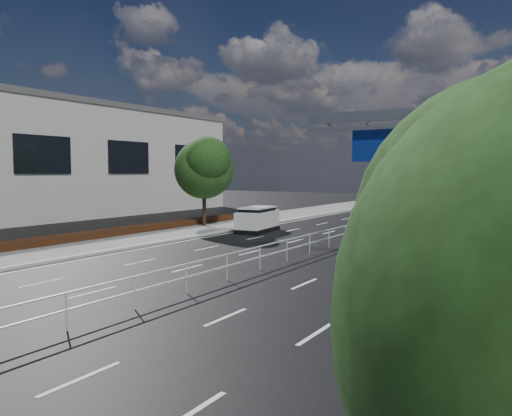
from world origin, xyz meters
The scene contains 13 objects.
ground centered at (0.00, 0.00, 0.00)m, with size 160.00×160.00×0.00m, color black.
kerb_far centered at (9.00, 0.00, 0.07)m, with size 0.25×140.00×0.15m, color silver.
median_fence centered at (0.00, 22.50, 0.53)m, with size 0.05×85.00×1.02m.
hedge_near centered at (-13.30, 5.00, 0.36)m, with size 1.00×36.00×0.44m, color black.
overhead_gantry centered at (6.74, 10.05, 5.61)m, with size 10.24×0.38×7.45m.
near_building centered at (-30.00, 18.00, 5.00)m, with size 12.00×38.00×10.00m, color beige.
near_tree_back centered at (-11.94, 17.97, 4.61)m, with size 4.84×4.51×6.69m.
white_minivan centered at (-7.24, 17.87, 0.85)m, with size 2.18×4.15×1.73m.
red_bus centered at (-7.50, 48.00, 1.61)m, with size 3.59×10.52×3.08m.
near_car_silver centered at (-3.26, 37.92, 0.83)m, with size 1.95×4.85×1.65m, color #9C9FA3.
near_car_dark centered at (-3.13, 51.61, 0.76)m, with size 1.60×4.60×1.52m, color black.
silver_minivan centered at (7.51, 13.28, 1.07)m, with size 2.67×5.39×2.17m.
parked_car_dark centered at (7.13, 22.91, 0.63)m, with size 1.78×4.37×1.27m, color black.
Camera 1 is at (10.93, -11.37, 4.14)m, focal length 35.00 mm.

